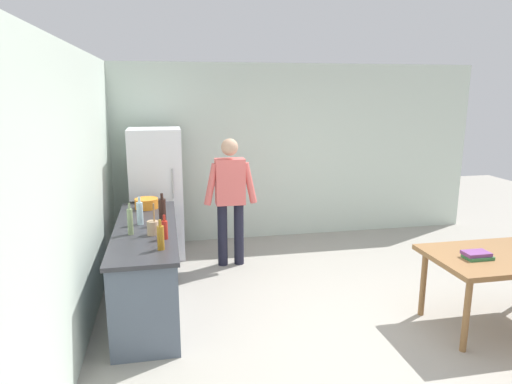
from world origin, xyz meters
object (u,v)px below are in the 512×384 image
dining_table (502,262)px  bottle_water_clear (140,213)px  person (230,194)px  bottle_sauce_red (165,229)px  refrigerator (157,193)px  cooking_pot (147,203)px  book_stack (477,255)px  bottle_vinegar_tall (130,221)px  bottle_beer_brown (163,210)px  utensil_jar (153,227)px  bottle_wine_dark (162,211)px  bottle_oil_amber (161,237)px

dining_table → bottle_water_clear: bearing=160.6°
person → bottle_sauce_red: 1.71m
refrigerator → dining_table: (3.30, -2.70, -0.23)m
cooking_pot → book_stack: (3.09, -1.95, -0.18)m
bottle_water_clear → bottle_sauce_red: bearing=-65.1°
bottle_vinegar_tall → person: bearing=47.1°
bottle_sauce_red → bottle_beer_brown: size_ratio=0.92×
person → cooking_pot: size_ratio=4.25×
dining_table → bottle_beer_brown: bearing=157.0°
cooking_pot → utensil_jar: utensil_jar is taller
person → bottle_beer_brown: person is taller
utensil_jar → bottle_sauce_red: utensil_jar is taller
dining_table → bottle_wine_dark: bearing=160.0°
dining_table → bottle_vinegar_tall: 3.66m
utensil_jar → bottle_sauce_red: 0.20m
bottle_beer_brown → book_stack: 3.23m
refrigerator → bottle_vinegar_tall: bearing=-97.2°
utensil_jar → bottle_beer_brown: bearing=79.6°
utensil_jar → bottle_vinegar_tall: 0.23m
person → bottle_vinegar_tall: 1.73m
refrigerator → bottle_water_clear: refrigerator is taller
person → bottle_oil_amber: size_ratio=6.07×
cooking_pot → bottle_beer_brown: 0.57m
bottle_oil_amber → dining_table: bearing=-6.4°
person → bottle_wine_dark: person is taller
refrigerator → person: bearing=-30.2°
refrigerator → person: size_ratio=1.06×
utensil_jar → bottle_oil_amber: 0.47m
cooking_pot → bottle_vinegar_tall: size_ratio=1.25×
cooking_pot → bottle_vinegar_tall: 1.03m
bottle_vinegar_tall → bottle_sauce_red: bearing=-32.8°
bottle_water_clear → bottle_vinegar_tall: (-0.08, -0.34, 0.01)m
dining_table → bottle_beer_brown: size_ratio=5.38×
bottle_vinegar_tall → utensil_jar: bearing=-13.7°
cooking_pot → bottle_vinegar_tall: bottle_vinegar_tall is taller
bottle_oil_amber → book_stack: (2.92, -0.41, -0.23)m
bottle_beer_brown → book_stack: (2.90, -1.41, -0.22)m
bottle_sauce_red → book_stack: size_ratio=0.94×
bottle_sauce_red → book_stack: (2.88, -0.71, -0.21)m
person → dining_table: size_ratio=1.21×
book_stack → bottle_beer_brown: bearing=154.0°
cooking_pot → bottle_vinegar_tall: bearing=-96.7°
refrigerator → utensil_jar: (-0.01, -1.88, 0.08)m
refrigerator → bottle_water_clear: 1.50m
bottle_water_clear → person: bearing=40.2°
cooking_pot → utensil_jar: size_ratio=1.25×
dining_table → utensil_jar: bearing=166.0°
book_stack → bottle_wine_dark: bearing=157.3°
bottle_vinegar_tall → book_stack: 3.35m
bottle_sauce_red → bottle_vinegar_tall: 0.40m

